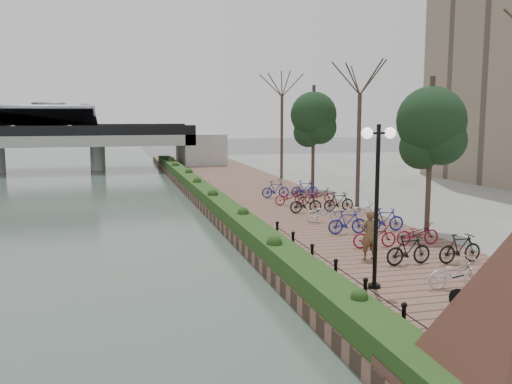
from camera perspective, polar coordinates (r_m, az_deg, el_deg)
name	(u,v)px	position (r m, az deg, el deg)	size (l,w,h in m)	color
ground	(328,346)	(14.17, 7.25, -15.01)	(220.00, 220.00, 0.00)	#59595B
promenade	(278,209)	(31.36, 2.25, -1.75)	(8.00, 75.00, 0.50)	brown
hedge	(209,195)	(32.91, -4.68, -0.34)	(1.10, 56.00, 0.60)	#1B3A15
chain_fence	(349,283)	(16.13, 9.33, -8.96)	(0.10, 14.10, 0.70)	black
lamppost	(378,171)	(16.36, 12.06, 2.11)	(1.02, 0.32, 4.70)	black
motorcycle	(480,299)	(15.36, 21.45, -9.89)	(0.45, 1.45, 0.91)	black
pedestrian	(369,235)	(19.95, 11.23, -4.23)	(0.63, 0.41, 1.73)	brown
bicycle_parking	(355,217)	(25.54, 9.85, -2.43)	(2.40, 19.89, 1.00)	silver
street_trees	(388,151)	(28.00, 13.05, 3.98)	(3.20, 37.12, 6.80)	#34291E
bridge	(5,136)	(57.90, -23.81, 5.12)	(36.00, 10.77, 6.50)	gray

